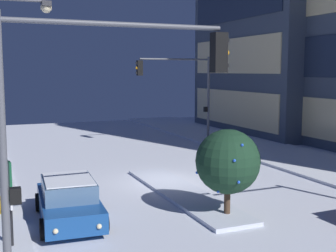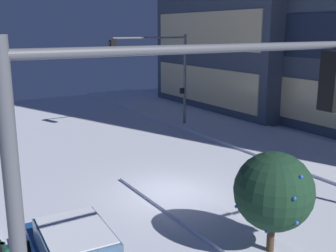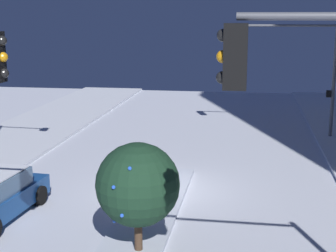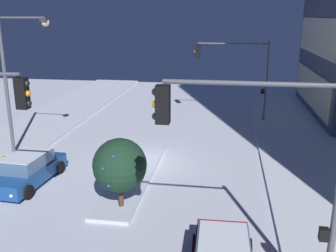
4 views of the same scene
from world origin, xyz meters
name	(u,v)px [view 2 (image 2 of 4)]	position (x,y,z in m)	size (l,w,h in m)	color
ground	(169,195)	(0.00, 0.00, 0.00)	(52.00, 52.00, 0.00)	silver
curb_strip_far	(319,156)	(0.00, 9.07, 0.07)	(52.00, 5.20, 0.14)	silver
median_strip	(198,213)	(2.07, -0.11, 0.07)	(9.00, 1.80, 0.14)	silver
traffic_light_corner_near_right	(180,180)	(8.43, -5.14, 4.43)	(0.32, 5.62, 6.37)	#565960
traffic_light_corner_far_left	(157,64)	(-9.63, 5.13, 4.25)	(0.32, 5.54, 6.11)	#565960
decorated_tree_median	(274,191)	(5.29, 0.13, 1.99)	(2.26, 2.26, 3.12)	#473323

